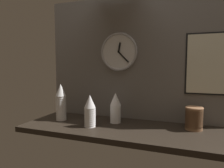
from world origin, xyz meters
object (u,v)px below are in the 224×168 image
cup_stack_center_left (90,111)px  wall_clock (119,52)px  cup_stack_far_left (61,102)px  bowl_stack_far_right (194,118)px  cup_stack_center (115,108)px  menu_board (213,64)px

cup_stack_center_left → wall_clock: bearing=68.4°
cup_stack_far_left → wall_clock: 0.65m
cup_stack_far_left → bowl_stack_far_right: (1.05, 0.10, -0.07)m
cup_stack_center → bowl_stack_far_right: size_ratio=1.48×
menu_board → cup_stack_far_left: bearing=-168.5°
cup_stack_far_left → bowl_stack_far_right: 1.06m
cup_stack_center_left → wall_clock: 0.57m
bowl_stack_far_right → menu_board: menu_board is taller
cup_stack_far_left → bowl_stack_far_right: bearing=5.7°
cup_stack_far_left → cup_stack_center: cup_stack_far_left is taller
bowl_stack_far_right → menu_board: 0.43m
cup_stack_center → wall_clock: 0.48m
cup_stack_far_left → menu_board: menu_board is taller
wall_clock → bowl_stack_far_right: bearing=-11.6°
cup_stack_far_left → menu_board: (1.17, 0.24, 0.32)m
cup_stack_center_left → wall_clock: size_ratio=0.75×
menu_board → wall_clock: bearing=-179.3°
cup_stack_center → wall_clock: size_ratio=0.75×
cup_stack_far_left → cup_stack_center_left: bearing=-15.2°
cup_stack_center → bowl_stack_far_right: bearing=2.2°
cup_stack_center_left → menu_board: (0.86, 0.32, 0.35)m
cup_stack_center_left → cup_stack_center: 0.22m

